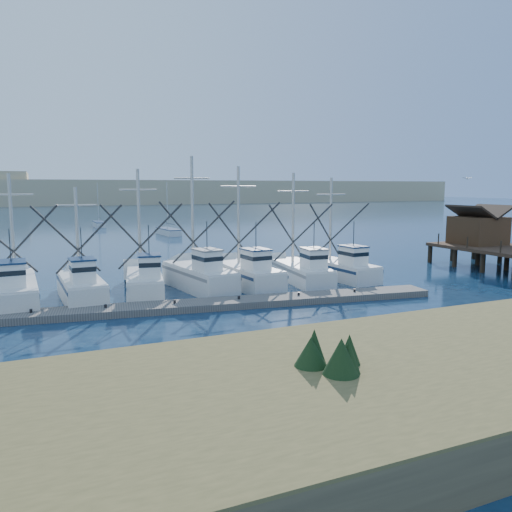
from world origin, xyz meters
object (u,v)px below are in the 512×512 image
at_px(timber_pier, 509,242).
at_px(sailboat_near, 168,232).
at_px(sailboat_far, 99,224).
at_px(floating_dock, 191,306).

xyz_separation_m(timber_pier, sailboat_near, (-19.86, 44.56, -2.08)).
height_order(sailboat_near, sailboat_far, same).
bearing_deg(sailboat_far, sailboat_near, -69.60).
xyz_separation_m(floating_dock, timber_pier, (29.81, 2.42, 2.36)).
relative_size(sailboat_near, sailboat_far, 1.00).
height_order(timber_pier, sailboat_near, sailboat_near).
bearing_deg(sailboat_near, timber_pier, -71.01).
bearing_deg(floating_dock, sailboat_near, 85.34).
distance_m(floating_dock, timber_pier, 30.00).
bearing_deg(sailboat_near, sailboat_far, 106.99).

